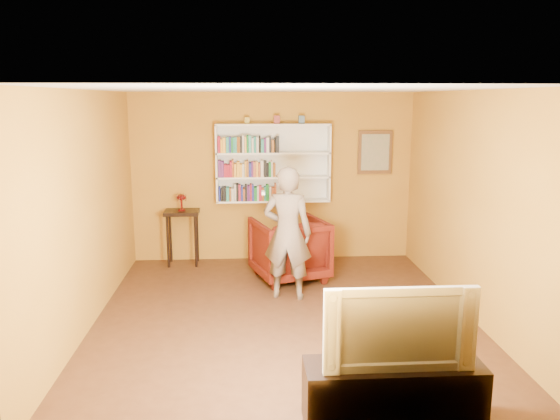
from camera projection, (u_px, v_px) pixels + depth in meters
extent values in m
cube|color=#402514|center=(284.00, 321.00, 6.63)|extent=(5.30, 5.80, 0.12)
cube|color=#A8711F|center=(273.00, 177.00, 8.81)|extent=(5.30, 0.04, 2.70)
cube|color=#A8711F|center=(309.00, 278.00, 3.88)|extent=(5.30, 0.04, 2.70)
cube|color=#A8711F|center=(85.00, 210.00, 6.20)|extent=(0.04, 5.80, 2.70)
cube|color=#A8711F|center=(474.00, 205.00, 6.49)|extent=(0.04, 5.80, 2.70)
cube|color=silver|center=(284.00, 87.00, 6.07)|extent=(5.30, 5.80, 0.06)
cube|color=white|center=(273.00, 162.00, 8.72)|extent=(1.80, 0.03, 1.20)
cube|color=white|center=(217.00, 163.00, 8.54)|extent=(0.03, 0.28, 1.20)
cube|color=white|center=(329.00, 163.00, 8.65)|extent=(0.03, 0.28, 1.20)
cube|color=white|center=(273.00, 200.00, 8.72)|extent=(1.80, 0.28, 0.03)
cube|color=white|center=(273.00, 177.00, 8.64)|extent=(1.80, 0.28, 0.03)
cube|color=white|center=(273.00, 153.00, 8.56)|extent=(1.80, 0.28, 0.03)
cube|color=white|center=(273.00, 125.00, 8.47)|extent=(1.80, 0.28, 0.03)
cube|color=navy|center=(220.00, 194.00, 8.58)|extent=(0.02, 0.14, 0.23)
cube|color=black|center=(222.00, 195.00, 8.59)|extent=(0.03, 0.15, 0.20)
cube|color=black|center=(225.00, 194.00, 8.61)|extent=(0.04, 0.19, 0.22)
cube|color=teal|center=(228.00, 194.00, 8.59)|extent=(0.04, 0.16, 0.22)
cube|color=brown|center=(230.00, 194.00, 8.61)|extent=(0.03, 0.18, 0.21)
cube|color=beige|center=(233.00, 194.00, 8.60)|extent=(0.04, 0.14, 0.20)
cube|color=beige|center=(235.00, 192.00, 8.59)|extent=(0.03, 0.14, 0.27)
cube|color=black|center=(238.00, 192.00, 8.60)|extent=(0.03, 0.16, 0.27)
cube|color=maroon|center=(240.00, 193.00, 8.60)|extent=(0.03, 0.14, 0.26)
cube|color=navy|center=(242.00, 193.00, 8.60)|extent=(0.03, 0.15, 0.24)
cube|color=#AA4D22|center=(244.00, 194.00, 8.62)|extent=(0.02, 0.17, 0.20)
cube|color=black|center=(246.00, 193.00, 8.60)|extent=(0.03, 0.14, 0.26)
cube|color=#582165|center=(248.00, 193.00, 8.61)|extent=(0.04, 0.16, 0.24)
cube|color=maroon|center=(251.00, 192.00, 8.62)|extent=(0.02, 0.17, 0.26)
cube|color=navy|center=(253.00, 193.00, 8.61)|extent=(0.03, 0.15, 0.26)
cube|color=#1A782E|center=(256.00, 194.00, 8.63)|extent=(0.04, 0.17, 0.22)
cube|color=beige|center=(258.00, 193.00, 8.62)|extent=(0.03, 0.14, 0.24)
cube|color=maroon|center=(260.00, 193.00, 8.62)|extent=(0.04, 0.14, 0.24)
cube|color=brown|center=(263.00, 194.00, 8.63)|extent=(0.03, 0.16, 0.20)
cube|color=teal|center=(265.00, 193.00, 8.63)|extent=(0.03, 0.14, 0.22)
cube|color=#1A782E|center=(267.00, 192.00, 8.62)|extent=(0.04, 0.14, 0.25)
cube|color=beige|center=(270.00, 193.00, 8.64)|extent=(0.03, 0.17, 0.23)
cube|color=#AA4D22|center=(273.00, 194.00, 8.63)|extent=(0.04, 0.14, 0.21)
cube|color=#AA4D22|center=(275.00, 192.00, 8.65)|extent=(0.02, 0.18, 0.27)
cube|color=#582165|center=(220.00, 168.00, 8.52)|extent=(0.04, 0.19, 0.26)
cube|color=#582165|center=(223.00, 169.00, 8.52)|extent=(0.04, 0.18, 0.25)
cube|color=maroon|center=(226.00, 170.00, 8.53)|extent=(0.04, 0.17, 0.20)
cube|color=maroon|center=(228.00, 171.00, 8.52)|extent=(0.04, 0.16, 0.19)
cube|color=maroon|center=(231.00, 169.00, 8.53)|extent=(0.03, 0.18, 0.25)
cube|color=#AA4D22|center=(233.00, 168.00, 8.53)|extent=(0.02, 0.19, 0.27)
cube|color=gold|center=(235.00, 170.00, 8.53)|extent=(0.04, 0.17, 0.21)
cube|color=gold|center=(238.00, 169.00, 8.53)|extent=(0.04, 0.16, 0.24)
cube|color=gold|center=(241.00, 170.00, 8.55)|extent=(0.03, 0.19, 0.20)
cube|color=beige|center=(243.00, 170.00, 8.54)|extent=(0.03, 0.17, 0.20)
cube|color=gold|center=(246.00, 169.00, 8.54)|extent=(0.02, 0.17, 0.25)
cube|color=brown|center=(248.00, 168.00, 8.54)|extent=(0.03, 0.18, 0.26)
cube|color=navy|center=(250.00, 170.00, 8.54)|extent=(0.04, 0.16, 0.22)
cube|color=#582165|center=(252.00, 169.00, 8.54)|extent=(0.03, 0.16, 0.24)
cube|color=#AA4D22|center=(255.00, 169.00, 8.55)|extent=(0.04, 0.17, 0.24)
cube|color=gold|center=(257.00, 169.00, 8.54)|extent=(0.03, 0.14, 0.24)
cube|color=#AA4D22|center=(259.00, 170.00, 8.54)|extent=(0.03, 0.14, 0.22)
cube|color=beige|center=(262.00, 168.00, 8.55)|extent=(0.04, 0.16, 0.26)
cube|color=black|center=(265.00, 169.00, 8.56)|extent=(0.04, 0.18, 0.25)
cube|color=black|center=(268.00, 170.00, 8.57)|extent=(0.02, 0.17, 0.20)
cube|color=#1A782E|center=(270.00, 169.00, 8.55)|extent=(0.03, 0.15, 0.23)
cube|color=beige|center=(272.00, 169.00, 8.55)|extent=(0.02, 0.15, 0.25)
cube|color=brown|center=(274.00, 170.00, 8.57)|extent=(0.04, 0.16, 0.21)
cube|color=maroon|center=(219.00, 145.00, 8.43)|extent=(0.04, 0.15, 0.25)
cube|color=gold|center=(222.00, 146.00, 8.43)|extent=(0.03, 0.15, 0.21)
cube|color=gold|center=(224.00, 145.00, 8.43)|extent=(0.04, 0.15, 0.23)
cube|color=teal|center=(227.00, 145.00, 8.43)|extent=(0.04, 0.14, 0.24)
cube|color=navy|center=(230.00, 145.00, 8.46)|extent=(0.03, 0.19, 0.25)
cube|color=#1A782E|center=(232.00, 145.00, 8.46)|extent=(0.02, 0.18, 0.22)
cube|color=teal|center=(234.00, 145.00, 8.44)|extent=(0.03, 0.15, 0.24)
cube|color=teal|center=(236.00, 145.00, 8.45)|extent=(0.02, 0.15, 0.24)
cube|color=brown|center=(238.00, 145.00, 8.47)|extent=(0.04, 0.19, 0.24)
cube|color=black|center=(241.00, 145.00, 8.45)|extent=(0.03, 0.16, 0.25)
cube|color=beige|center=(243.00, 144.00, 8.45)|extent=(0.03, 0.16, 0.27)
cube|color=gold|center=(245.00, 144.00, 8.47)|extent=(0.03, 0.18, 0.25)
cube|color=#1A782E|center=(247.00, 144.00, 8.45)|extent=(0.02, 0.15, 0.27)
cube|color=teal|center=(250.00, 144.00, 8.47)|extent=(0.04, 0.18, 0.26)
cube|color=beige|center=(253.00, 145.00, 8.47)|extent=(0.03, 0.16, 0.23)
cube|color=teal|center=(255.00, 144.00, 8.47)|extent=(0.03, 0.16, 0.25)
cube|color=beige|center=(257.00, 145.00, 8.48)|extent=(0.04, 0.18, 0.24)
cube|color=black|center=(260.00, 144.00, 8.47)|extent=(0.02, 0.15, 0.26)
cube|color=teal|center=(262.00, 146.00, 8.47)|extent=(0.04, 0.14, 0.21)
cube|color=#582165|center=(265.00, 145.00, 8.48)|extent=(0.03, 0.16, 0.22)
cube|color=beige|center=(268.00, 145.00, 8.49)|extent=(0.04, 0.17, 0.23)
cube|color=black|center=(270.00, 144.00, 8.48)|extent=(0.03, 0.16, 0.25)
cube|color=brown|center=(273.00, 146.00, 8.50)|extent=(0.04, 0.17, 0.20)
cube|color=black|center=(275.00, 145.00, 8.50)|extent=(0.02, 0.18, 0.23)
cube|color=black|center=(278.00, 144.00, 8.48)|extent=(0.04, 0.14, 0.25)
cube|color=#A99630|center=(247.00, 120.00, 8.44)|extent=(0.07, 0.07, 0.10)
cube|color=maroon|center=(277.00, 120.00, 8.46)|extent=(0.09, 0.09, 0.12)
cube|color=#455F74|center=(301.00, 120.00, 8.49)|extent=(0.09, 0.09, 0.12)
cube|color=#553418|center=(375.00, 152.00, 8.78)|extent=(0.55, 0.04, 0.70)
cube|color=gray|center=(375.00, 152.00, 8.76)|extent=(0.45, 0.02, 0.58)
cylinder|color=black|center=(168.00, 242.00, 8.48)|extent=(0.04, 0.04, 0.82)
cylinder|color=black|center=(196.00, 242.00, 8.51)|extent=(0.04, 0.04, 0.82)
cylinder|color=black|center=(171.00, 237.00, 8.78)|extent=(0.04, 0.04, 0.82)
cylinder|color=black|center=(197.00, 237.00, 8.81)|extent=(0.04, 0.04, 0.82)
cube|color=black|center=(182.00, 212.00, 8.56)|extent=(0.54, 0.41, 0.06)
cylinder|color=maroon|center=(182.00, 210.00, 8.55)|extent=(0.11, 0.11, 0.02)
cylinder|color=maroon|center=(182.00, 205.00, 8.53)|extent=(0.03, 0.03, 0.14)
ellipsoid|color=maroon|center=(181.00, 197.00, 8.51)|extent=(0.15, 0.15, 0.10)
cylinder|color=beige|center=(186.00, 198.00, 8.51)|extent=(0.01, 0.01, 0.11)
cylinder|color=beige|center=(186.00, 197.00, 8.56)|extent=(0.01, 0.01, 0.11)
cylinder|color=beige|center=(183.00, 197.00, 8.58)|extent=(0.01, 0.01, 0.11)
cylinder|color=beige|center=(180.00, 197.00, 8.58)|extent=(0.01, 0.01, 0.11)
cylinder|color=beige|center=(178.00, 197.00, 8.55)|extent=(0.01, 0.01, 0.11)
cylinder|color=beige|center=(176.00, 198.00, 8.51)|extent=(0.01, 0.01, 0.11)
cylinder|color=beige|center=(177.00, 198.00, 8.46)|extent=(0.01, 0.01, 0.11)
cylinder|color=beige|center=(179.00, 199.00, 8.44)|extent=(0.01, 0.01, 0.11)
cylinder|color=beige|center=(182.00, 198.00, 8.44)|extent=(0.01, 0.01, 0.11)
cylinder|color=beige|center=(185.00, 198.00, 8.47)|extent=(0.01, 0.01, 0.11)
imported|color=#420804|center=(289.00, 249.00, 7.94)|extent=(1.21, 1.23, 0.91)
imported|color=#67584C|center=(287.00, 233.00, 7.11)|extent=(0.72, 0.56, 1.76)
cube|color=silver|center=(263.00, 193.00, 6.77)|extent=(0.04, 0.15, 0.04)
cube|color=black|center=(393.00, 393.00, 4.41)|extent=(1.44, 0.43, 0.52)
imported|color=black|center=(396.00, 324.00, 4.29)|extent=(1.19, 0.16, 0.69)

